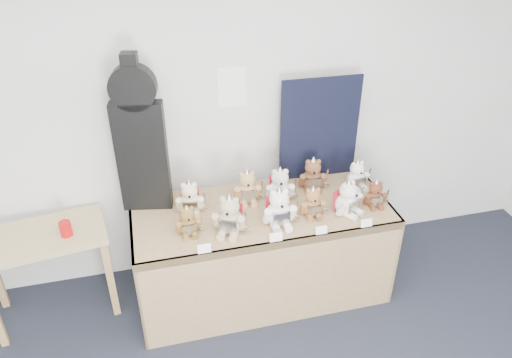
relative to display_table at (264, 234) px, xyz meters
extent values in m
plane|color=white|center=(-0.41, 0.56, 0.74)|extent=(6.00, 0.00, 6.00)
cube|color=white|center=(-0.10, 0.56, 0.92)|extent=(0.21, 0.00, 0.30)
cube|color=olive|center=(0.00, 0.08, 0.14)|extent=(1.86, 0.78, 0.06)
cube|color=olive|center=(0.00, -0.30, -0.22)|extent=(1.86, 0.02, 0.77)
cube|color=olive|center=(-0.92, 0.08, -0.22)|extent=(0.02, 0.77, 0.77)
cube|color=olive|center=(0.92, 0.08, -0.22)|extent=(0.02, 0.77, 0.77)
cube|color=tan|center=(-1.53, 0.24, 0.08)|extent=(0.91, 0.59, 0.04)
cube|color=olive|center=(-1.12, 0.10, -0.27)|extent=(0.06, 0.06, 0.67)
cube|color=olive|center=(-1.18, 0.49, -0.27)|extent=(0.06, 0.06, 0.67)
cube|color=black|center=(-0.78, 0.32, 0.57)|extent=(0.36, 0.16, 0.81)
cylinder|color=black|center=(-0.78, 0.32, 1.07)|extent=(0.32, 0.16, 0.30)
cube|color=black|center=(-0.78, 0.32, 1.19)|extent=(0.12, 0.11, 0.20)
cube|color=black|center=(0.54, 0.43, 0.57)|extent=(0.61, 0.03, 0.82)
cylinder|color=red|center=(-1.35, 0.19, 0.16)|extent=(0.08, 0.08, 0.11)
ellipsoid|color=brown|center=(-0.54, -0.06, 0.22)|extent=(0.14, 0.13, 0.14)
sphere|color=brown|center=(-0.54, -0.06, 0.32)|extent=(0.10, 0.10, 0.10)
cylinder|color=brown|center=(-0.54, -0.10, 0.31)|extent=(0.04, 0.03, 0.04)
sphere|color=black|center=(-0.54, -0.12, 0.31)|extent=(0.02, 0.02, 0.02)
sphere|color=brown|center=(-0.58, -0.06, 0.36)|extent=(0.03, 0.03, 0.03)
sphere|color=brown|center=(-0.51, -0.06, 0.36)|extent=(0.03, 0.03, 0.03)
cylinder|color=brown|center=(-0.61, -0.08, 0.23)|extent=(0.04, 0.08, 0.10)
cylinder|color=brown|center=(-0.48, -0.07, 0.23)|extent=(0.04, 0.08, 0.10)
cylinder|color=brown|center=(-0.57, -0.11, 0.18)|extent=(0.05, 0.09, 0.04)
cylinder|color=brown|center=(-0.51, -0.11, 0.18)|extent=(0.05, 0.09, 0.04)
cube|color=silver|center=(-0.54, -0.12, 0.23)|extent=(0.09, 0.02, 0.08)
cone|color=silver|center=(-0.54, -0.06, 0.36)|extent=(0.09, 0.09, 0.07)
cube|color=silver|center=(-0.46, -0.08, 0.25)|extent=(0.01, 0.03, 0.14)
cube|color=silver|center=(-0.46, -0.08, 0.20)|extent=(0.04, 0.01, 0.01)
ellipsoid|color=tan|center=(-0.27, -0.11, 0.24)|extent=(0.23, 0.21, 0.18)
sphere|color=tan|center=(-0.27, -0.11, 0.36)|extent=(0.13, 0.13, 0.13)
cylinder|color=tan|center=(-0.29, -0.16, 0.35)|extent=(0.06, 0.05, 0.06)
sphere|color=black|center=(-0.30, -0.18, 0.35)|extent=(0.02, 0.02, 0.02)
sphere|color=tan|center=(-0.31, -0.09, 0.42)|extent=(0.04, 0.04, 0.04)
sphere|color=tan|center=(-0.23, -0.13, 0.42)|extent=(0.04, 0.04, 0.04)
cylinder|color=tan|center=(-0.36, -0.10, 0.25)|extent=(0.09, 0.11, 0.14)
cylinder|color=tan|center=(-0.20, -0.16, 0.25)|extent=(0.09, 0.11, 0.14)
cylinder|color=tan|center=(-0.33, -0.15, 0.19)|extent=(0.10, 0.13, 0.05)
cylinder|color=tan|center=(-0.26, -0.18, 0.19)|extent=(0.10, 0.13, 0.05)
cube|color=silver|center=(-0.30, -0.17, 0.25)|extent=(0.12, 0.06, 0.10)
cone|color=silver|center=(-0.27, -0.11, 0.42)|extent=(0.11, 0.11, 0.09)
cube|color=silver|center=(-0.18, -0.19, 0.28)|extent=(0.03, 0.05, 0.19)
cube|color=silver|center=(-0.18, -0.19, 0.21)|extent=(0.05, 0.03, 0.01)
cube|color=#A41228|center=(-0.24, -0.05, 0.26)|extent=(0.15, 0.09, 0.16)
ellipsoid|color=white|center=(0.07, -0.11, 0.24)|extent=(0.19, 0.16, 0.18)
sphere|color=white|center=(0.07, -0.11, 0.37)|extent=(0.13, 0.13, 0.13)
cylinder|color=white|center=(0.07, -0.16, 0.36)|extent=(0.06, 0.03, 0.06)
sphere|color=black|center=(0.07, -0.18, 0.36)|extent=(0.02, 0.02, 0.02)
sphere|color=white|center=(0.03, -0.11, 0.42)|extent=(0.04, 0.04, 0.04)
sphere|color=white|center=(0.11, -0.11, 0.42)|extent=(0.04, 0.04, 0.04)
cylinder|color=white|center=(-0.02, -0.13, 0.25)|extent=(0.05, 0.10, 0.14)
cylinder|color=white|center=(0.16, -0.13, 0.25)|extent=(0.05, 0.10, 0.14)
cylinder|color=white|center=(0.03, -0.17, 0.19)|extent=(0.06, 0.12, 0.05)
cylinder|color=white|center=(0.11, -0.17, 0.19)|extent=(0.06, 0.12, 0.05)
cube|color=silver|center=(0.07, -0.18, 0.25)|extent=(0.12, 0.02, 0.10)
cone|color=silver|center=(0.07, -0.11, 0.42)|extent=(0.11, 0.11, 0.09)
cube|color=silver|center=(0.18, -0.15, 0.28)|extent=(0.02, 0.05, 0.19)
cube|color=silver|center=(0.18, -0.15, 0.21)|extent=(0.06, 0.01, 0.01)
cube|color=#A41228|center=(0.07, -0.04, 0.26)|extent=(0.15, 0.04, 0.16)
ellipsoid|color=olive|center=(0.33, -0.06, 0.23)|extent=(0.15, 0.13, 0.14)
sphere|color=olive|center=(0.33, -0.06, 0.32)|extent=(0.11, 0.11, 0.11)
cylinder|color=olive|center=(0.32, -0.11, 0.31)|extent=(0.05, 0.03, 0.04)
sphere|color=black|center=(0.32, -0.12, 0.31)|extent=(0.02, 0.02, 0.02)
sphere|color=olive|center=(0.29, -0.06, 0.36)|extent=(0.03, 0.03, 0.03)
sphere|color=olive|center=(0.36, -0.06, 0.36)|extent=(0.03, 0.03, 0.03)
cylinder|color=olive|center=(0.26, -0.08, 0.23)|extent=(0.04, 0.08, 0.11)
cylinder|color=olive|center=(0.39, -0.08, 0.23)|extent=(0.04, 0.08, 0.11)
cylinder|color=olive|center=(0.29, -0.11, 0.19)|extent=(0.05, 0.10, 0.04)
cylinder|color=olive|center=(0.36, -0.11, 0.19)|extent=(0.05, 0.10, 0.04)
cube|color=silver|center=(0.32, -0.12, 0.23)|extent=(0.09, 0.02, 0.08)
cone|color=silver|center=(0.33, -0.06, 0.37)|extent=(0.09, 0.09, 0.07)
cube|color=silver|center=(0.41, -0.10, 0.26)|extent=(0.01, 0.04, 0.15)
cube|color=silver|center=(0.41, -0.10, 0.20)|extent=(0.04, 0.01, 0.01)
ellipsoid|color=white|center=(0.57, -0.10, 0.24)|extent=(0.22, 0.21, 0.17)
sphere|color=white|center=(0.57, -0.10, 0.35)|extent=(0.12, 0.12, 0.12)
cylinder|color=white|center=(0.60, -0.15, 0.34)|extent=(0.06, 0.05, 0.05)
sphere|color=black|center=(0.61, -0.16, 0.34)|extent=(0.02, 0.02, 0.02)
sphere|color=white|center=(0.53, -0.12, 0.40)|extent=(0.04, 0.04, 0.04)
sphere|color=white|center=(0.60, -0.08, 0.40)|extent=(0.04, 0.04, 0.04)
cylinder|color=white|center=(0.51, -0.16, 0.25)|extent=(0.09, 0.10, 0.13)
cylinder|color=white|center=(0.65, -0.08, 0.25)|extent=(0.09, 0.10, 0.13)
cylinder|color=white|center=(0.57, -0.17, 0.19)|extent=(0.10, 0.12, 0.05)
cylinder|color=white|center=(0.63, -0.13, 0.19)|extent=(0.10, 0.12, 0.05)
cube|color=silver|center=(0.60, -0.16, 0.24)|extent=(0.10, 0.07, 0.09)
cone|color=silver|center=(0.57, -0.10, 0.40)|extent=(0.11, 0.11, 0.08)
cube|color=silver|center=(0.68, -0.08, 0.27)|extent=(0.03, 0.04, 0.18)
cube|color=silver|center=(0.68, -0.08, 0.20)|extent=(0.05, 0.03, 0.01)
cube|color=#A41228|center=(0.54, -0.05, 0.25)|extent=(0.13, 0.10, 0.15)
ellipsoid|color=brown|center=(0.80, -0.06, 0.22)|extent=(0.14, 0.12, 0.13)
sphere|color=brown|center=(0.80, -0.06, 0.31)|extent=(0.10, 0.10, 0.10)
cylinder|color=brown|center=(0.80, -0.10, 0.30)|extent=(0.04, 0.03, 0.04)
sphere|color=black|center=(0.80, -0.11, 0.30)|extent=(0.02, 0.02, 0.02)
sphere|color=brown|center=(0.77, -0.06, 0.34)|extent=(0.03, 0.03, 0.03)
sphere|color=brown|center=(0.83, -0.06, 0.34)|extent=(0.03, 0.03, 0.03)
cylinder|color=brown|center=(0.74, -0.07, 0.23)|extent=(0.04, 0.07, 0.10)
cylinder|color=brown|center=(0.86, -0.08, 0.23)|extent=(0.04, 0.07, 0.10)
cylinder|color=brown|center=(0.77, -0.10, 0.18)|extent=(0.05, 0.09, 0.04)
cylinder|color=brown|center=(0.83, -0.11, 0.18)|extent=(0.05, 0.09, 0.04)
cube|color=silver|center=(0.80, -0.11, 0.22)|extent=(0.09, 0.02, 0.07)
cone|color=silver|center=(0.80, -0.06, 0.35)|extent=(0.08, 0.08, 0.06)
cube|color=silver|center=(0.88, -0.10, 0.25)|extent=(0.01, 0.03, 0.14)
cube|color=silver|center=(0.88, -0.10, 0.19)|extent=(0.04, 0.01, 0.01)
ellipsoid|color=beige|center=(-0.50, 0.18, 0.23)|extent=(0.18, 0.16, 0.16)
sphere|color=beige|center=(-0.50, 0.18, 0.34)|extent=(0.12, 0.12, 0.12)
cylinder|color=beige|center=(-0.50, 0.13, 0.33)|extent=(0.05, 0.03, 0.05)
sphere|color=black|center=(-0.50, 0.11, 0.33)|extent=(0.02, 0.02, 0.02)
sphere|color=beige|center=(-0.53, 0.19, 0.39)|extent=(0.04, 0.04, 0.04)
sphere|color=beige|center=(-0.46, 0.18, 0.39)|extent=(0.04, 0.04, 0.04)
cylinder|color=beige|center=(-0.57, 0.17, 0.24)|extent=(0.06, 0.09, 0.12)
cylinder|color=beige|center=(-0.42, 0.15, 0.24)|extent=(0.06, 0.09, 0.12)
cylinder|color=beige|center=(-0.54, 0.13, 0.19)|extent=(0.06, 0.11, 0.05)
cylinder|color=beige|center=(-0.47, 0.12, 0.19)|extent=(0.06, 0.11, 0.05)
cube|color=silver|center=(-0.50, 0.12, 0.24)|extent=(0.11, 0.03, 0.09)
cone|color=silver|center=(-0.50, 0.18, 0.39)|extent=(0.10, 0.10, 0.08)
cube|color=silver|center=(-0.40, 0.14, 0.27)|extent=(0.02, 0.04, 0.17)
cube|color=silver|center=(-0.40, 0.14, 0.20)|extent=(0.05, 0.01, 0.01)
cube|color=#A41228|center=(-0.49, 0.24, 0.25)|extent=(0.13, 0.05, 0.14)
ellipsoid|color=tan|center=(-0.07, 0.22, 0.23)|extent=(0.17, 0.15, 0.16)
sphere|color=tan|center=(-0.07, 0.22, 0.34)|extent=(0.12, 0.12, 0.12)
cylinder|color=tan|center=(-0.08, 0.17, 0.33)|extent=(0.05, 0.03, 0.05)
sphere|color=black|center=(-0.08, 0.15, 0.33)|extent=(0.02, 0.02, 0.02)
sphere|color=tan|center=(-0.11, 0.22, 0.39)|extent=(0.04, 0.04, 0.04)
sphere|color=tan|center=(-0.04, 0.22, 0.39)|extent=(0.04, 0.04, 0.04)
cylinder|color=tan|center=(-0.15, 0.21, 0.24)|extent=(0.05, 0.09, 0.12)
cylinder|color=tan|center=(0.00, 0.19, 0.24)|extent=(0.05, 0.09, 0.12)
cylinder|color=tan|center=(-0.12, 0.17, 0.19)|extent=(0.06, 0.11, 0.05)
cylinder|color=tan|center=(-0.04, 0.16, 0.19)|extent=(0.06, 0.11, 0.05)
cube|color=silver|center=(-0.08, 0.16, 0.24)|extent=(0.11, 0.03, 0.09)
cone|color=silver|center=(-0.07, 0.22, 0.39)|extent=(0.10, 0.10, 0.08)
cube|color=silver|center=(0.02, 0.18, 0.27)|extent=(0.02, 0.04, 0.17)
cube|color=silver|center=(0.02, 0.18, 0.20)|extent=(0.05, 0.01, 0.01)
ellipsoid|color=white|center=(0.16, 0.17, 0.24)|extent=(0.19, 0.17, 0.17)
sphere|color=white|center=(0.16, 0.17, 0.35)|extent=(0.12, 0.12, 0.12)
cylinder|color=white|center=(0.15, 0.12, 0.34)|extent=(0.06, 0.04, 0.05)
sphere|color=black|center=(0.15, 0.10, 0.34)|extent=(0.02, 0.02, 0.02)
sphere|color=white|center=(0.12, 0.18, 0.40)|extent=(0.04, 0.04, 0.04)
sphere|color=white|center=(0.20, 0.17, 0.40)|extent=(0.04, 0.04, 0.04)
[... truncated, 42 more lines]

